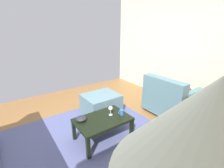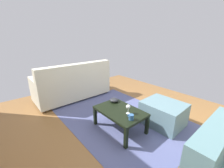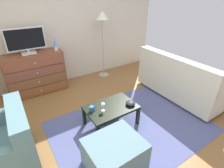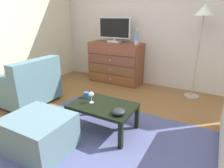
{
  "view_description": "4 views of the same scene",
  "coord_description": "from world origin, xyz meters",
  "px_view_note": "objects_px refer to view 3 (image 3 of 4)",
  "views": [
    {
      "loc": [
        1.1,
        1.95,
        1.73
      ],
      "look_at": [
        -0.25,
        0.02,
        0.9
      ],
      "focal_mm": 25.75,
      "sensor_mm": 36.0,
      "label": 1
    },
    {
      "loc": [
        -1.59,
        1.54,
        1.57
      ],
      "look_at": [
        -0.03,
        0.21,
        0.87
      ],
      "focal_mm": 22.68,
      "sensor_mm": 36.0,
      "label": 2
    },
    {
      "loc": [
        -1.29,
        -1.9,
        2.07
      ],
      "look_at": [
        -0.0,
        0.09,
        0.78
      ],
      "focal_mm": 27.14,
      "sensor_mm": 36.0,
      "label": 3
    },
    {
      "loc": [
        1.17,
        -1.88,
        1.48
      ],
      "look_at": [
        0.2,
        -0.13,
        0.76
      ],
      "focal_mm": 30.46,
      "sensor_mm": 36.0,
      "label": 4
    }
  ],
  "objects_px": {
    "tv": "(26,40)",
    "ottoman": "(115,154)",
    "coffee_table": "(111,109)",
    "wine_glass": "(103,105)",
    "dresser": "(36,73)",
    "armchair": "(3,146)",
    "mug": "(92,109)",
    "lava_lamp": "(55,44)",
    "bowl_decorative": "(130,103)",
    "standing_lamp": "(102,22)",
    "couch_large": "(179,81)"
  },
  "relations": [
    {
      "from": "wine_glass",
      "to": "mug",
      "type": "xyz_separation_m",
      "value": [
        -0.15,
        0.1,
        -0.07
      ]
    },
    {
      "from": "tv",
      "to": "ottoman",
      "type": "xyz_separation_m",
      "value": [
        0.45,
        -2.6,
        -0.99
      ]
    },
    {
      "from": "standing_lamp",
      "to": "dresser",
      "type": "bearing_deg",
      "value": 178.38
    },
    {
      "from": "lava_lamp",
      "to": "mug",
      "type": "relative_size",
      "value": 2.89
    },
    {
      "from": "mug",
      "to": "standing_lamp",
      "type": "relative_size",
      "value": 0.07
    },
    {
      "from": "lava_lamp",
      "to": "coffee_table",
      "type": "bearing_deg",
      "value": -80.83
    },
    {
      "from": "tv",
      "to": "coffee_table",
      "type": "bearing_deg",
      "value": -65.7
    },
    {
      "from": "dresser",
      "to": "bowl_decorative",
      "type": "bearing_deg",
      "value": -60.89
    },
    {
      "from": "coffee_table",
      "to": "armchair",
      "type": "relative_size",
      "value": 0.93
    },
    {
      "from": "dresser",
      "to": "lava_lamp",
      "type": "bearing_deg",
      "value": -4.83
    },
    {
      "from": "dresser",
      "to": "coffee_table",
      "type": "height_order",
      "value": "dresser"
    },
    {
      "from": "armchair",
      "to": "wine_glass",
      "type": "bearing_deg",
      "value": -4.4
    },
    {
      "from": "lava_lamp",
      "to": "wine_glass",
      "type": "xyz_separation_m",
      "value": [
        0.13,
        -1.84,
        -0.58
      ]
    },
    {
      "from": "dresser",
      "to": "armchair",
      "type": "relative_size",
      "value": 1.34
    },
    {
      "from": "couch_large",
      "to": "dresser",
      "type": "bearing_deg",
      "value": 144.07
    },
    {
      "from": "lava_lamp",
      "to": "armchair",
      "type": "distance_m",
      "value": 2.28
    },
    {
      "from": "standing_lamp",
      "to": "bowl_decorative",
      "type": "bearing_deg",
      "value": -107.21
    },
    {
      "from": "mug",
      "to": "standing_lamp",
      "type": "height_order",
      "value": "standing_lamp"
    },
    {
      "from": "dresser",
      "to": "armchair",
      "type": "bearing_deg",
      "value": -113.81
    },
    {
      "from": "coffee_table",
      "to": "bowl_decorative",
      "type": "distance_m",
      "value": 0.34
    },
    {
      "from": "tv",
      "to": "armchair",
      "type": "bearing_deg",
      "value": -112.37
    },
    {
      "from": "couch_large",
      "to": "standing_lamp",
      "type": "bearing_deg",
      "value": 115.29
    },
    {
      "from": "dresser",
      "to": "lava_lamp",
      "type": "relative_size",
      "value": 3.72
    },
    {
      "from": "bowl_decorative",
      "to": "standing_lamp",
      "type": "xyz_separation_m",
      "value": [
        0.6,
        1.95,
        1.01
      ]
    },
    {
      "from": "tv",
      "to": "lava_lamp",
      "type": "distance_m",
      "value": 0.58
    },
    {
      "from": "tv",
      "to": "coffee_table",
      "type": "distance_m",
      "value": 2.25
    },
    {
      "from": "bowl_decorative",
      "to": "armchair",
      "type": "distance_m",
      "value": 1.91
    },
    {
      "from": "couch_large",
      "to": "armchair",
      "type": "distance_m",
      "value": 3.36
    },
    {
      "from": "dresser",
      "to": "bowl_decorative",
      "type": "distance_m",
      "value": 2.29
    },
    {
      "from": "armchair",
      "to": "tv",
      "type": "bearing_deg",
      "value": 67.63
    },
    {
      "from": "wine_glass",
      "to": "standing_lamp",
      "type": "distance_m",
      "value": 2.32
    },
    {
      "from": "mug",
      "to": "ottoman",
      "type": "height_order",
      "value": "mug"
    },
    {
      "from": "coffee_table",
      "to": "dresser",
      "type": "bearing_deg",
      "value": 113.47
    },
    {
      "from": "dresser",
      "to": "tv",
      "type": "distance_m",
      "value": 0.75
    },
    {
      "from": "armchair",
      "to": "dresser",
      "type": "bearing_deg",
      "value": 66.19
    },
    {
      "from": "bowl_decorative",
      "to": "dresser",
      "type": "bearing_deg",
      "value": 119.11
    },
    {
      "from": "wine_glass",
      "to": "coffee_table",
      "type": "bearing_deg",
      "value": 7.8
    },
    {
      "from": "tv",
      "to": "ottoman",
      "type": "relative_size",
      "value": 1.08
    },
    {
      "from": "wine_glass",
      "to": "couch_large",
      "type": "distance_m",
      "value": 1.94
    },
    {
      "from": "coffee_table",
      "to": "wine_glass",
      "type": "relative_size",
      "value": 5.4
    },
    {
      "from": "lava_lamp",
      "to": "wine_glass",
      "type": "height_order",
      "value": "lava_lamp"
    },
    {
      "from": "couch_large",
      "to": "mug",
      "type": "bearing_deg",
      "value": 177.83
    },
    {
      "from": "couch_large",
      "to": "armchair",
      "type": "xyz_separation_m",
      "value": [
        -3.36,
        0.09,
        -0.03
      ]
    },
    {
      "from": "tv",
      "to": "couch_large",
      "type": "distance_m",
      "value": 3.34
    },
    {
      "from": "tv",
      "to": "ottoman",
      "type": "height_order",
      "value": "tv"
    },
    {
      "from": "lava_lamp",
      "to": "coffee_table",
      "type": "distance_m",
      "value": 1.98
    },
    {
      "from": "coffee_table",
      "to": "wine_glass",
      "type": "bearing_deg",
      "value": -172.2
    },
    {
      "from": "coffee_table",
      "to": "couch_large",
      "type": "height_order",
      "value": "couch_large"
    },
    {
      "from": "lava_lamp",
      "to": "couch_large",
      "type": "height_order",
      "value": "lava_lamp"
    },
    {
      "from": "mug",
      "to": "ottoman",
      "type": "relative_size",
      "value": 0.16
    }
  ]
}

